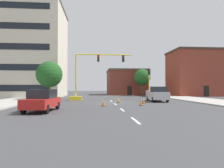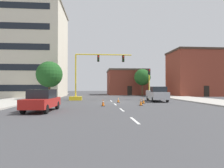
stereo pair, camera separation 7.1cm
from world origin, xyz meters
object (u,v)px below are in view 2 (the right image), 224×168
at_px(sedan_red_near_left, 42,100).
at_px(traffic_cone_roadside_a, 143,101).
at_px(traffic_cone_roadside_c, 118,100).
at_px(traffic_signal_gantry, 84,85).
at_px(pickup_truck_silver, 157,94).
at_px(traffic_cone_roadside_b, 141,102).
at_px(traffic_light_pole_right, 149,77).
at_px(tree_left_near, 49,74).
at_px(tree_right_far, 142,77).
at_px(traffic_cone_roadside_d, 103,103).

xyz_separation_m(sedan_red_near_left, traffic_cone_roadside_a, (9.82, 6.57, -0.56)).
bearing_deg(traffic_cone_roadside_c, traffic_signal_gantry, 133.18).
xyz_separation_m(traffic_signal_gantry, pickup_truck_silver, (10.00, -3.22, -1.28)).
bearing_deg(traffic_cone_roadside_a, traffic_cone_roadside_b, -109.82).
xyz_separation_m(traffic_light_pole_right, pickup_truck_silver, (-0.13, -4.34, -2.55)).
relative_size(traffic_signal_gantry, traffic_cone_roadside_b, 12.01).
distance_m(traffic_signal_gantry, pickup_truck_silver, 10.58).
xyz_separation_m(tree_left_near, sedan_red_near_left, (2.68, -14.82, -2.97)).
relative_size(tree_left_near, traffic_cone_roadside_b, 7.66).
height_order(tree_left_near, tree_right_far, tree_right_far).
bearing_deg(tree_left_near, traffic_cone_roadside_a, -33.42).
height_order(traffic_cone_roadside_a, traffic_cone_roadside_b, traffic_cone_roadside_b).
relative_size(pickup_truck_silver, traffic_cone_roadside_a, 8.27).
bearing_deg(tree_left_near, traffic_signal_gantry, -14.89).
height_order(traffic_signal_gantry, traffic_light_pole_right, traffic_signal_gantry).
relative_size(traffic_cone_roadside_c, traffic_cone_roadside_d, 0.88).
height_order(traffic_signal_gantry, traffic_cone_roadside_c, traffic_signal_gantry).
height_order(traffic_light_pole_right, traffic_cone_roadside_d, traffic_light_pole_right).
relative_size(traffic_light_pole_right, pickup_truck_silver, 0.87).
bearing_deg(sedan_red_near_left, tree_left_near, 100.25).
xyz_separation_m(traffic_cone_roadside_a, traffic_cone_roadside_b, (-0.86, -2.39, 0.05)).
bearing_deg(sedan_red_near_left, pickup_truck_silver, 39.07).
height_order(tree_right_far, traffic_cone_roadside_c, tree_right_far).
relative_size(tree_right_far, sedan_red_near_left, 1.29).
bearing_deg(tree_left_near, traffic_light_pole_right, -1.03).
xyz_separation_m(traffic_light_pole_right, traffic_cone_roadside_b, (-3.75, -10.36, -3.15)).
xyz_separation_m(pickup_truck_silver, traffic_cone_roadside_c, (-5.46, -1.62, -0.67)).
distance_m(traffic_light_pole_right, traffic_cone_roadside_c, 8.78).
bearing_deg(traffic_signal_gantry, traffic_cone_roadside_b, -55.36).
xyz_separation_m(traffic_cone_roadside_b, traffic_cone_roadside_d, (-3.94, -0.26, -0.02)).
height_order(traffic_light_pole_right, pickup_truck_silver, traffic_light_pole_right).
bearing_deg(sedan_red_near_left, traffic_cone_roadside_d, 38.07).
bearing_deg(pickup_truck_silver, traffic_cone_roadside_d, -140.29).
bearing_deg(traffic_light_pole_right, traffic_cone_roadside_a, -109.92).
distance_m(traffic_cone_roadside_b, traffic_cone_roadside_c, 4.77).
bearing_deg(sedan_red_near_left, tree_right_far, 61.91).
distance_m(traffic_signal_gantry, traffic_cone_roadside_b, 11.38).
height_order(tree_left_near, pickup_truck_silver, tree_left_near).
relative_size(tree_left_near, traffic_cone_roadside_d, 8.15).
height_order(pickup_truck_silver, traffic_cone_roadside_d, pickup_truck_silver).
relative_size(traffic_signal_gantry, sedan_red_near_left, 1.98).
height_order(pickup_truck_silver, traffic_cone_roadside_c, pickup_truck_silver).
xyz_separation_m(sedan_red_near_left, traffic_cone_roadside_c, (7.11, 8.59, -0.58)).
relative_size(pickup_truck_silver, sedan_red_near_left, 1.20).
xyz_separation_m(traffic_signal_gantry, traffic_cone_roadside_b, (6.38, -9.24, -1.88)).
bearing_deg(tree_left_near, pickup_truck_silver, -16.83).
bearing_deg(traffic_light_pole_right, traffic_signal_gantry, -173.69).
distance_m(tree_left_near, traffic_cone_roadside_b, 16.14).
bearing_deg(traffic_light_pole_right, tree_left_near, 178.97).
xyz_separation_m(tree_right_far, traffic_cone_roadside_c, (-7.68, -19.12, -3.83)).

